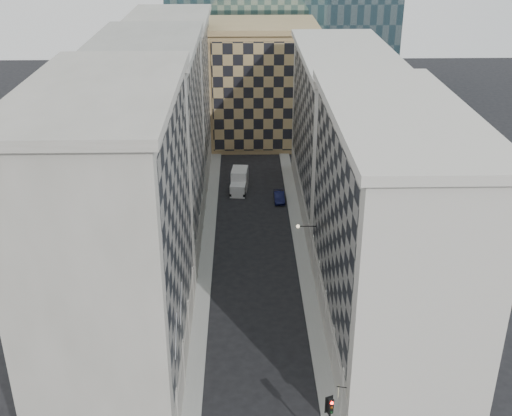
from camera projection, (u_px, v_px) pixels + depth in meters
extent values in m
cube|color=gray|center=(207.00, 252.00, 70.88)|extent=(1.50, 100.00, 0.15)
cube|color=gray|center=(302.00, 251.00, 71.10)|extent=(1.50, 100.00, 0.15)
cube|color=#9B978C|center=(115.00, 243.00, 48.71)|extent=(10.00, 22.00, 23.00)
cube|color=gray|center=(178.00, 225.00, 48.17)|extent=(0.25, 19.36, 18.00)
cube|color=#9B978C|center=(184.00, 348.00, 53.02)|extent=(0.45, 21.12, 3.20)
cube|color=#9B978C|center=(98.00, 90.00, 43.67)|extent=(10.80, 22.80, 0.70)
cylinder|color=#9B978C|center=(172.00, 414.00, 45.30)|extent=(0.90, 0.90, 4.40)
cylinder|color=#9B978C|center=(179.00, 364.00, 50.27)|extent=(0.90, 0.90, 4.40)
cylinder|color=#9B978C|center=(184.00, 323.00, 55.25)|extent=(0.90, 0.90, 4.40)
cylinder|color=#9B978C|center=(189.00, 288.00, 60.23)|extent=(0.90, 0.90, 4.40)
cube|color=gray|center=(151.00, 150.00, 68.83)|extent=(10.00, 22.00, 22.00)
cube|color=gray|center=(196.00, 137.00, 68.29)|extent=(0.25, 19.36, 17.00)
cube|color=gray|center=(199.00, 228.00, 72.93)|extent=(0.45, 21.12, 3.20)
cube|color=gray|center=(143.00, 43.00, 64.00)|extent=(10.80, 22.80, 0.70)
cylinder|color=gray|center=(193.00, 259.00, 65.20)|extent=(0.90, 0.90, 4.40)
cylinder|color=gray|center=(196.00, 234.00, 70.18)|extent=(0.90, 0.90, 4.40)
cylinder|color=gray|center=(199.00, 213.00, 75.16)|extent=(0.90, 0.90, 4.40)
cylinder|color=gray|center=(202.00, 194.00, 80.13)|extent=(0.90, 0.90, 4.40)
cube|color=#9B978C|center=(171.00, 99.00, 88.95)|extent=(10.00, 22.00, 21.00)
cube|color=gray|center=(206.00, 88.00, 88.41)|extent=(0.25, 19.36, 16.00)
cube|color=#9B978C|center=(208.00, 159.00, 92.83)|extent=(0.45, 21.12, 3.20)
cube|color=#9B978C|center=(167.00, 19.00, 84.34)|extent=(10.80, 22.80, 0.70)
cylinder|color=#9B978C|center=(204.00, 177.00, 85.11)|extent=(0.90, 0.90, 4.40)
cylinder|color=#9B978C|center=(206.00, 162.00, 90.09)|extent=(0.90, 0.90, 4.40)
cylinder|color=#9B978C|center=(208.00, 149.00, 95.06)|extent=(0.90, 0.90, 4.40)
cylinder|color=#9B978C|center=(209.00, 137.00, 100.04)|extent=(0.90, 0.90, 4.40)
cube|color=beige|center=(389.00, 234.00, 53.42)|extent=(10.00, 26.00, 20.00)
cube|color=gray|center=(332.00, 218.00, 52.68)|extent=(0.25, 22.88, 15.00)
cube|color=beige|center=(327.00, 318.00, 56.89)|extent=(0.45, 24.96, 3.20)
cube|color=beige|center=(401.00, 114.00, 49.02)|extent=(10.80, 26.80, 0.70)
cylinder|color=beige|center=(347.00, 393.00, 47.23)|extent=(0.90, 0.90, 4.40)
cylinder|color=beige|center=(337.00, 349.00, 51.94)|extent=(0.90, 0.90, 4.40)
cylinder|color=beige|center=(329.00, 312.00, 56.64)|extent=(0.90, 0.90, 4.40)
cylinder|color=beige|center=(323.00, 281.00, 61.35)|extent=(0.90, 0.90, 4.40)
cylinder|color=beige|center=(317.00, 255.00, 66.05)|extent=(0.90, 0.90, 4.40)
cube|color=beige|center=(342.00, 135.00, 78.06)|extent=(10.00, 28.00, 19.00)
cube|color=gray|center=(303.00, 124.00, 77.33)|extent=(0.25, 24.64, 14.00)
cube|color=beige|center=(301.00, 195.00, 81.32)|extent=(0.45, 26.88, 3.20)
cube|color=beige|center=(347.00, 54.00, 73.87)|extent=(10.80, 28.80, 0.70)
cube|color=tan|center=(262.00, 86.00, 101.62)|extent=(16.00, 14.00, 18.00)
cube|color=tan|center=(263.00, 98.00, 95.19)|extent=(15.20, 0.25, 16.50)
cube|color=tan|center=(262.00, 25.00, 97.62)|extent=(16.80, 14.80, 0.80)
cube|color=#2E2824|center=(248.00, 38.00, 112.12)|extent=(6.00, 6.00, 28.00)
cylinder|color=gray|center=(176.00, 336.00, 43.97)|extent=(0.10, 2.33, 2.33)
cylinder|color=gray|center=(181.00, 303.00, 47.59)|extent=(0.10, 2.33, 2.33)
cylinder|color=black|center=(307.00, 226.00, 63.06)|extent=(1.80, 0.08, 0.08)
sphere|color=#FFE5B2|center=(298.00, 226.00, 63.04)|extent=(0.36, 0.36, 0.36)
cube|color=black|center=(330.00, 406.00, 43.16)|extent=(0.45, 0.42, 1.19)
cube|color=black|center=(329.00, 404.00, 43.32)|extent=(0.57, 0.26, 1.35)
sphere|color=#FF0C07|center=(332.00, 403.00, 42.84)|extent=(0.22, 0.22, 0.22)
sphere|color=#331E05|center=(332.00, 408.00, 43.01)|extent=(0.22, 0.22, 0.22)
sphere|color=black|center=(331.00, 412.00, 43.18)|extent=(0.22, 0.22, 0.22)
cube|color=silver|center=(238.00, 190.00, 84.76)|extent=(2.19, 2.35, 1.62)
cube|color=silver|center=(240.00, 179.00, 86.63)|extent=(2.38, 3.43, 2.79)
cylinder|color=black|center=(231.00, 194.00, 84.35)|extent=(0.35, 0.83, 0.81)
cylinder|color=black|center=(244.00, 195.00, 84.22)|extent=(0.35, 0.83, 0.81)
cylinder|color=black|center=(234.00, 182.00, 88.09)|extent=(0.35, 0.83, 0.81)
cylinder|color=black|center=(247.00, 183.00, 87.97)|extent=(0.35, 0.83, 0.81)
imported|color=#0E1236|center=(279.00, 197.00, 83.20)|extent=(1.36, 3.77, 1.24)
cylinder|color=black|center=(342.00, 387.00, 44.94)|extent=(0.71, 0.20, 0.06)
cube|color=beige|center=(339.00, 391.00, 45.08)|extent=(0.18, 0.62, 0.62)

